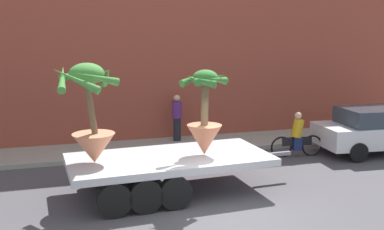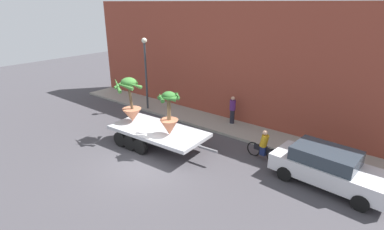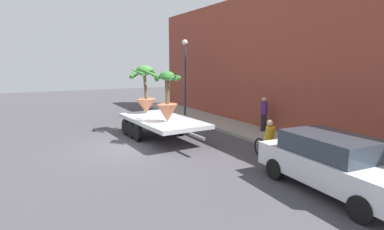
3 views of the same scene
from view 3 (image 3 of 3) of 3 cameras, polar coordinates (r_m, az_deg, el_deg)
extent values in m
plane|color=#423F44|center=(13.64, -10.76, -5.79)|extent=(60.00, 60.00, 0.00)
cube|color=gray|center=(16.46, 9.90, -2.85)|extent=(24.00, 2.20, 0.15)
cube|color=brown|center=(17.20, 14.75, 9.35)|extent=(24.00, 1.20, 7.20)
cube|color=#B7BABF|center=(14.76, -5.52, -0.95)|extent=(5.27, 2.71, 0.18)
cylinder|color=black|center=(16.80, -4.50, -1.35)|extent=(0.81, 0.26, 0.80)
cylinder|color=black|center=(15.92, -11.80, -2.14)|extent=(0.81, 0.26, 0.80)
cylinder|color=black|center=(16.18, -3.33, -1.77)|extent=(0.81, 0.26, 0.80)
cylinder|color=black|center=(15.25, -10.87, -2.62)|extent=(0.81, 0.26, 0.80)
cylinder|color=black|center=(15.56, -2.07, -2.21)|extent=(0.81, 0.26, 0.80)
cylinder|color=black|center=(14.60, -9.86, -3.13)|extent=(0.81, 0.26, 0.80)
cube|color=slate|center=(12.17, 0.91, -3.89)|extent=(1.00, 0.15, 0.10)
cone|color=#B26647|center=(13.82, -4.50, 0.38)|extent=(0.91, 0.91, 0.79)
cylinder|color=brown|center=(13.69, -4.54, 4.53)|extent=(0.22, 0.19, 1.23)
ellipsoid|color=#387A33|center=(13.64, -4.56, 7.09)|extent=(0.64, 0.64, 0.40)
cone|color=#387A33|center=(13.34, -4.02, 6.83)|extent=(0.22, 0.68, 0.35)
cone|color=#387A33|center=(13.54, -2.79, 6.95)|extent=(0.81, 0.71, 0.34)
cone|color=#387A33|center=(13.98, -3.45, 6.96)|extent=(0.88, 0.59, 0.41)
cone|color=#387A33|center=(13.93, -5.24, 7.00)|extent=(0.27, 0.70, 0.31)
cone|color=#387A33|center=(13.71, -6.13, 6.89)|extent=(0.77, 0.60, 0.37)
cone|color=#387A33|center=(13.32, -5.28, 6.89)|extent=(0.71, 0.63, 0.32)
cone|color=#C17251|center=(16.42, -8.33, 1.66)|extent=(1.04, 1.04, 0.73)
cylinder|color=brown|center=(16.35, -8.49, 5.47)|extent=(0.32, 0.15, 1.46)
ellipsoid|color=#428438|center=(16.37, -8.61, 8.01)|extent=(0.83, 0.83, 0.52)
cone|color=#428438|center=(15.95, -7.92, 7.67)|extent=(0.27, 0.94, 0.58)
cone|color=#428438|center=(16.27, -7.09, 7.82)|extent=(0.86, 0.66, 0.45)
cone|color=#428438|center=(16.72, -7.83, 7.94)|extent=(0.80, 0.68, 0.34)
cone|color=#428438|center=(16.91, -9.12, 7.74)|extent=(0.28, 1.10, 0.65)
cone|color=#428438|center=(16.46, -10.68, 7.67)|extent=(1.13, 0.71, 0.65)
cone|color=#428438|center=(16.02, -10.06, 7.75)|extent=(1.09, 0.59, 0.46)
torus|color=black|center=(11.56, 15.42, -7.03)|extent=(0.74, 0.13, 0.74)
torus|color=black|center=(12.40, 12.24, -5.77)|extent=(0.74, 0.13, 0.74)
cube|color=black|center=(11.92, 13.81, -5.55)|extent=(1.04, 0.16, 0.28)
cylinder|color=gold|center=(11.82, 13.89, -3.44)|extent=(0.47, 0.38, 0.65)
sphere|color=tan|center=(11.73, 13.97, -1.44)|extent=(0.24, 0.24, 0.24)
cube|color=navy|center=(11.94, 13.79, -5.92)|extent=(0.30, 0.26, 0.44)
cube|color=silver|center=(9.63, 24.66, -8.86)|extent=(4.65, 2.16, 0.70)
cube|color=#2D3842|center=(9.60, 23.90, -4.95)|extent=(2.60, 1.83, 0.56)
cylinder|color=black|center=(8.26, 28.33, -14.82)|extent=(0.65, 0.24, 0.64)
cylinder|color=black|center=(11.30, 21.80, -7.87)|extent=(0.65, 0.24, 0.64)
cylinder|color=black|center=(10.14, 14.83, -9.46)|extent=(0.65, 0.24, 0.64)
cylinder|color=black|center=(16.18, 12.84, -1.36)|extent=(0.28, 0.28, 0.85)
cylinder|color=#51236B|center=(16.06, 12.94, 1.22)|extent=(0.36, 0.36, 0.62)
sphere|color=tan|center=(16.00, 12.99, 2.74)|extent=(0.24, 0.24, 0.24)
cylinder|color=#383D42|center=(20.24, -1.29, 6.23)|extent=(0.14, 0.14, 4.50)
sphere|color=#EAEACC|center=(20.24, -1.32, 13.03)|extent=(0.36, 0.36, 0.36)
camera|label=1|loc=(16.97, -47.90, 8.47)|focal=42.89mm
camera|label=2|loc=(6.48, -90.20, 34.00)|focal=28.20mm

